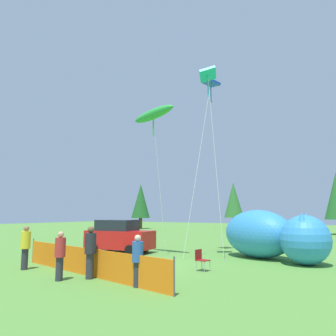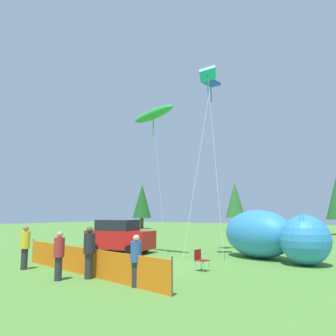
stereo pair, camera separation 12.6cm
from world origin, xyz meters
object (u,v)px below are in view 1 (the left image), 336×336
at_px(inflatable_cat, 270,236).
at_px(kite_blue_box, 210,86).
at_px(spectator_in_red_shirt, 60,254).
at_px(parked_car, 119,236).
at_px(kite_teal_diamond, 208,78).
at_px(spectator_in_yellow_shirt, 25,246).
at_px(folding_chair, 201,258).
at_px(kite_green_fish, 153,115).
at_px(spectator_in_white_shirt, 138,258).
at_px(spectator_in_green_shirt, 90,250).

distance_m(inflatable_cat, kite_blue_box, 9.78).
bearing_deg(inflatable_cat, spectator_in_red_shirt, -91.53).
bearing_deg(parked_car, kite_teal_diamond, -6.29).
relative_size(kite_teal_diamond, kite_blue_box, 0.97).
xyz_separation_m(inflatable_cat, spectator_in_yellow_shirt, (-8.08, -8.76, -0.18)).
height_order(folding_chair, kite_blue_box, kite_blue_box).
bearing_deg(kite_green_fish, spectator_in_white_shirt, -58.42).
xyz_separation_m(kite_green_fish, kite_blue_box, (2.38, 2.84, 2.17)).
height_order(parked_car, kite_blue_box, kite_blue_box).
bearing_deg(inflatable_cat, spectator_in_green_shirt, -90.30).
bearing_deg(kite_blue_box, spectator_in_white_shirt, -80.50).
bearing_deg(inflatable_cat, kite_teal_diamond, -120.88).
height_order(spectator_in_white_shirt, kite_teal_diamond, kite_teal_diamond).
xyz_separation_m(spectator_in_green_shirt, kite_green_fish, (-1.58, 6.24, 7.11)).
xyz_separation_m(parked_car, kite_green_fish, (2.89, -0.52, 7.18)).
relative_size(spectator_in_yellow_shirt, spectator_in_white_shirt, 1.10).
height_order(inflatable_cat, spectator_in_white_shirt, inflatable_cat).
xyz_separation_m(inflatable_cat, spectator_in_white_shirt, (-1.92, -8.78, -0.27)).
distance_m(inflatable_cat, kite_teal_diamond, 9.24).
height_order(spectator_in_yellow_shirt, spectator_in_white_shirt, spectator_in_yellow_shirt).
xyz_separation_m(spectator_in_yellow_shirt, spectator_in_white_shirt, (6.16, -0.02, -0.09)).
bearing_deg(spectator_in_yellow_shirt, inflatable_cat, 47.31).
height_order(parked_car, spectator_in_white_shirt, parked_car).
bearing_deg(folding_chair, parked_car, 165.30).
xyz_separation_m(inflatable_cat, spectator_in_red_shirt, (-4.92, -9.49, -0.24)).
height_order(spectator_in_red_shirt, kite_green_fish, kite_green_fish).
relative_size(spectator_in_red_shirt, spectator_in_white_shirt, 1.03).
height_order(spectator_in_green_shirt, spectator_in_white_shirt, spectator_in_green_shirt).
distance_m(inflatable_cat, spectator_in_white_shirt, 8.99).
distance_m(spectator_in_red_shirt, spectator_in_white_shirt, 3.09).
bearing_deg(spectator_in_green_shirt, spectator_in_red_shirt, -128.57).
relative_size(kite_teal_diamond, kite_green_fish, 1.21).
relative_size(spectator_in_red_shirt, kite_blue_box, 0.16).
relative_size(folding_chair, spectator_in_green_shirt, 0.46).
bearing_deg(spectator_in_red_shirt, kite_green_fish, 97.35).
height_order(spectator_in_yellow_shirt, kite_green_fish, kite_green_fish).
bearing_deg(parked_car, spectator_in_white_shirt, -53.46).
bearing_deg(spectator_in_yellow_shirt, spectator_in_red_shirt, -13.03).
height_order(inflatable_cat, spectator_in_green_shirt, inflatable_cat).
bearing_deg(spectator_in_white_shirt, spectator_in_green_shirt, 176.76).
bearing_deg(inflatable_cat, spectator_in_white_shirt, -76.42).
distance_m(folding_chair, spectator_in_white_shirt, 3.92).
bearing_deg(inflatable_cat, spectator_in_yellow_shirt, -106.79).
xyz_separation_m(kite_teal_diamond, kite_green_fish, (-3.25, -0.71, -1.75)).
bearing_deg(spectator_in_white_shirt, kite_teal_diamond, 95.38).
distance_m(spectator_in_white_shirt, kite_blue_box, 13.25).
relative_size(inflatable_cat, spectator_in_yellow_shirt, 3.40).
xyz_separation_m(parked_car, spectator_in_white_shirt, (6.81, -6.89, -0.05)).
height_order(spectator_in_white_shirt, kite_blue_box, kite_blue_box).
height_order(folding_chair, inflatable_cat, inflatable_cat).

